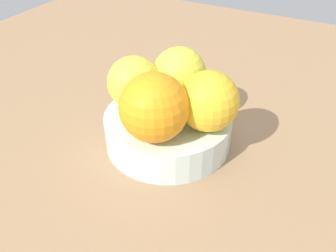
{
  "coord_description": "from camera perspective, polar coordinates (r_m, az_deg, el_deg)",
  "views": [
    {
      "loc": [
        -17.32,
        32.79,
        29.39
      ],
      "look_at": [
        0.0,
        0.0,
        2.52
      ],
      "focal_mm": 38.81,
      "sensor_mm": 36.0,
      "label": 1
    }
  ],
  "objects": [
    {
      "name": "ground_plane",
      "position": [
        0.48,
        0.0,
        -3.41
      ],
      "size": [
        110.0,
        110.0,
        2.0
      ],
      "primitive_type": "cube",
      "color": "#997551"
    },
    {
      "name": "orange_in_bowl_3",
      "position": [
        0.39,
        -2.2,
        2.91
      ],
      "size": [
        7.74,
        7.74,
        7.74
      ],
      "primitive_type": "sphere",
      "color": "orange",
      "rests_on": "fruit_bowl"
    },
    {
      "name": "orange_in_bowl_2",
      "position": [
        0.47,
        1.8,
        8.16
      ],
      "size": [
        6.94,
        6.94,
        6.94
      ],
      "primitive_type": "sphere",
      "color": "yellow",
      "rests_on": "fruit_bowl"
    },
    {
      "name": "fruit_bowl",
      "position": [
        0.46,
        0.0,
        -0.54
      ],
      "size": [
        15.92,
        15.92,
        4.21
      ],
      "color": "silver",
      "rests_on": "ground_plane"
    },
    {
      "name": "orange_in_bowl_1",
      "position": [
        0.45,
        -5.68,
        6.54
      ],
      "size": [
        6.63,
        6.63,
        6.63
      ],
      "primitive_type": "sphere",
      "color": "yellow",
      "rests_on": "fruit_bowl"
    },
    {
      "name": "orange_in_bowl_0",
      "position": [
        0.41,
        6.53,
        4.04
      ],
      "size": [
        7.0,
        7.0,
        7.0
      ],
      "primitive_type": "sphere",
      "color": "yellow",
      "rests_on": "fruit_bowl"
    }
  ]
}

